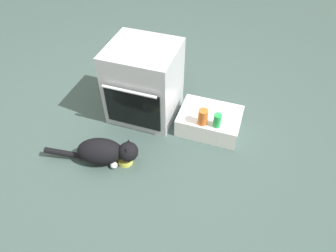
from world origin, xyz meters
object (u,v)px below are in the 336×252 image
object	(u,v)px
cat	(105,151)
soda_can	(217,120)
oven	(144,82)
food_bowl	(125,160)
sauce_jar	(203,117)
pantry_cabinet	(209,121)

from	to	relation	value
cat	soda_can	world-z (taller)	soda_can
oven	food_bowl	size ratio (longest dim) A/B	5.62
oven	food_bowl	world-z (taller)	oven
cat	sauce_jar	size ratio (longest dim) A/B	5.30
oven	pantry_cabinet	world-z (taller)	oven
pantry_cabinet	food_bowl	bearing A→B (deg)	-132.71
food_bowl	sauce_jar	distance (m)	0.71
pantry_cabinet	oven	bearing A→B (deg)	177.25
pantry_cabinet	cat	xyz separation A→B (m)	(-0.69, -0.62, 0.03)
oven	sauce_jar	world-z (taller)	oven
pantry_cabinet	sauce_jar	size ratio (longest dim) A/B	3.73
food_bowl	sauce_jar	world-z (taller)	sauce_jar
oven	cat	size ratio (longest dim) A/B	0.91
pantry_cabinet	food_bowl	distance (m)	0.80
oven	pantry_cabinet	bearing A→B (deg)	-2.75
pantry_cabinet	food_bowl	xyz separation A→B (m)	(-0.54, -0.59, -0.06)
cat	sauce_jar	world-z (taller)	sauce_jar
food_bowl	cat	size ratio (longest dim) A/B	0.16
food_bowl	sauce_jar	xyz separation A→B (m)	(0.50, 0.45, 0.22)
pantry_cabinet	soda_can	world-z (taller)	soda_can
cat	soda_can	size ratio (longest dim) A/B	6.18
food_bowl	sauce_jar	size ratio (longest dim) A/B	0.85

